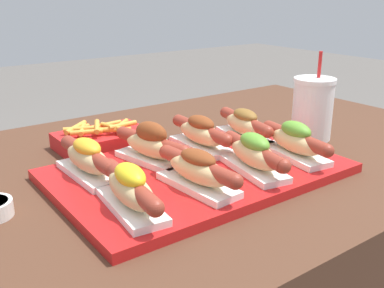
{
  "coord_description": "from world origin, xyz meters",
  "views": [
    {
      "loc": [
        -0.53,
        -0.73,
        1.05
      ],
      "look_at": [
        -0.05,
        -0.08,
        0.77
      ],
      "focal_mm": 42.0,
      "sensor_mm": 36.0,
      "label": 1
    }
  ],
  "objects": [
    {
      "name": "serving_tray",
      "position": [
        -0.05,
        -0.1,
        0.72
      ],
      "size": [
        0.53,
        0.35,
        0.02
      ],
      "color": "red",
      "rests_on": "patio_table"
    },
    {
      "name": "hot_dog_0",
      "position": [
        -0.24,
        -0.18,
        0.76
      ],
      "size": [
        0.08,
        0.2,
        0.07
      ],
      "color": "white",
      "rests_on": "serving_tray"
    },
    {
      "name": "hot_dog_1",
      "position": [
        -0.11,
        -0.17,
        0.76
      ],
      "size": [
        0.07,
        0.2,
        0.07
      ],
      "color": "white",
      "rests_on": "serving_tray"
    },
    {
      "name": "hot_dog_2",
      "position": [
        0.01,
        -0.17,
        0.76
      ],
      "size": [
        0.09,
        0.2,
        0.07
      ],
      "color": "white",
      "rests_on": "serving_tray"
    },
    {
      "name": "hot_dog_3",
      "position": [
        0.13,
        -0.17,
        0.76
      ],
      "size": [
        0.08,
        0.2,
        0.07
      ],
      "color": "white",
      "rests_on": "serving_tray"
    },
    {
      "name": "hot_dog_4",
      "position": [
        -0.24,
        -0.02,
        0.76
      ],
      "size": [
        0.06,
        0.2,
        0.07
      ],
      "color": "white",
      "rests_on": "serving_tray"
    },
    {
      "name": "hot_dog_5",
      "position": [
        -0.11,
        -0.02,
        0.76
      ],
      "size": [
        0.09,
        0.2,
        0.08
      ],
      "color": "white",
      "rests_on": "serving_tray"
    },
    {
      "name": "hot_dog_6",
      "position": [
        0.01,
        -0.02,
        0.76
      ],
      "size": [
        0.06,
        0.2,
        0.07
      ],
      "color": "white",
      "rests_on": "serving_tray"
    },
    {
      "name": "hot_dog_7",
      "position": [
        0.13,
        -0.02,
        0.76
      ],
      "size": [
        0.09,
        0.2,
        0.07
      ],
      "color": "white",
      "rests_on": "serving_tray"
    },
    {
      "name": "drink_cup",
      "position": [
        0.3,
        -0.07,
        0.78
      ],
      "size": [
        0.1,
        0.1,
        0.2
      ],
      "color": "white",
      "rests_on": "patio_table"
    },
    {
      "name": "fries_basket",
      "position": [
        -0.13,
        0.16,
        0.73
      ],
      "size": [
        0.2,
        0.13,
        0.06
      ],
      "color": "red",
      "rests_on": "patio_table"
    }
  ]
}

